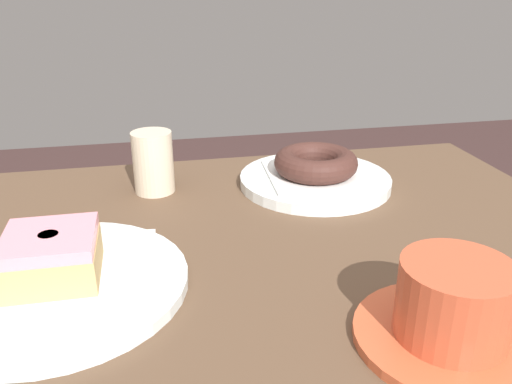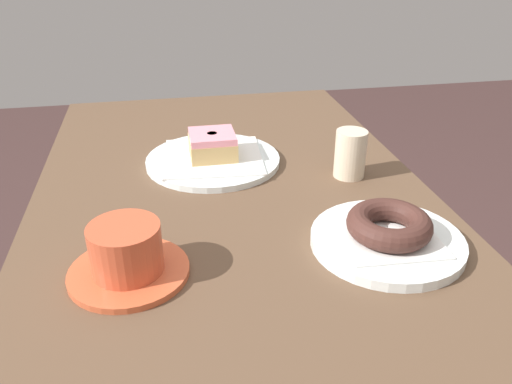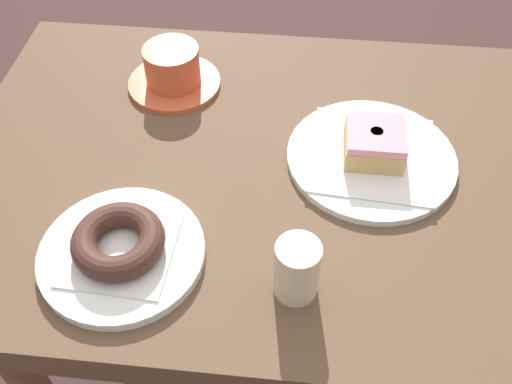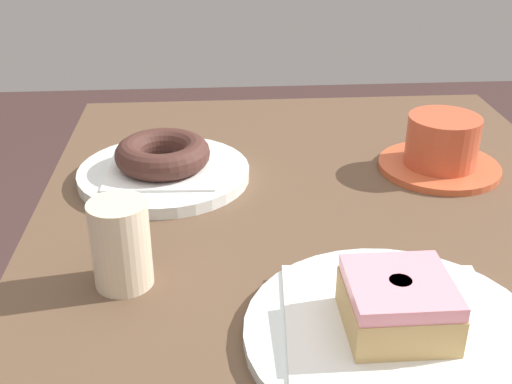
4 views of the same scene
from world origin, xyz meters
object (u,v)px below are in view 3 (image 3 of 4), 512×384
at_px(plate_glazed_square, 371,158).
at_px(donut_chocolate_ring, 118,241).
at_px(plate_chocolate_ring, 122,253).
at_px(coffee_cup, 173,70).
at_px(donut_glazed_square, 374,143).
at_px(sugar_jar, 300,270).

bearing_deg(plate_glazed_square, donut_chocolate_ring, 32.62).
bearing_deg(plate_chocolate_ring, coffee_cup, -89.68).
height_order(donut_glazed_square, donut_chocolate_ring, donut_glazed_square).
bearing_deg(coffee_cup, donut_chocolate_ring, 90.32).
xyz_separation_m(donut_glazed_square, sugar_jar, (0.09, 0.22, 0.00)).
bearing_deg(sugar_jar, plate_glazed_square, -112.48).
relative_size(plate_chocolate_ring, coffee_cup, 1.38).
distance_m(plate_glazed_square, donut_glazed_square, 0.03).
xyz_separation_m(donut_chocolate_ring, sugar_jar, (-0.22, 0.02, 0.01)).
distance_m(donut_chocolate_ring, coffee_cup, 0.34).
bearing_deg(coffee_cup, plate_chocolate_ring, 90.32).
bearing_deg(sugar_jar, plate_chocolate_ring, -6.16).
height_order(coffee_cup, sugar_jar, sugar_jar).
height_order(donut_glazed_square, plate_chocolate_ring, donut_glazed_square).
bearing_deg(plate_glazed_square, sugar_jar, 67.52).
bearing_deg(plate_glazed_square, plate_chocolate_ring, 32.62).
height_order(plate_glazed_square, sugar_jar, sugar_jar).
distance_m(donut_glazed_square, plate_chocolate_ring, 0.37).
relative_size(coffee_cup, sugar_jar, 1.83).
bearing_deg(plate_glazed_square, donut_glazed_square, 0.00).
bearing_deg(donut_chocolate_ring, plate_glazed_square, -147.38).
relative_size(donut_chocolate_ring, sugar_jar, 1.39).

